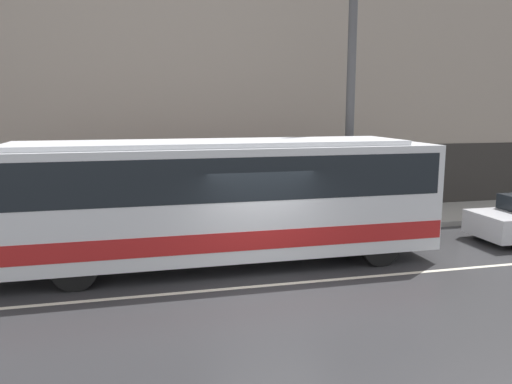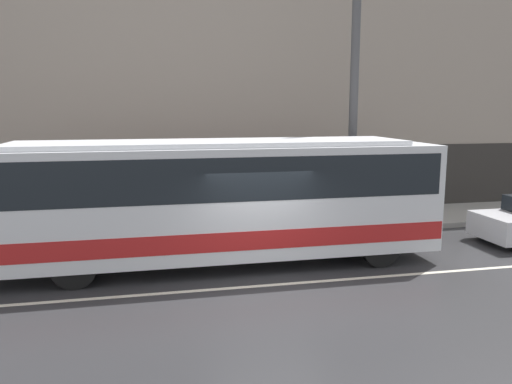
% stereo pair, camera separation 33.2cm
% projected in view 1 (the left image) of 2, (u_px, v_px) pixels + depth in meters
% --- Properties ---
extents(ground_plane, '(60.00, 60.00, 0.00)m').
position_uv_depth(ground_plane, '(268.00, 285.00, 11.22)').
color(ground_plane, '#2D2D30').
extents(sidewalk, '(60.00, 3.11, 0.17)m').
position_uv_depth(sidewalk, '(224.00, 226.00, 16.53)').
color(sidewalk, gray).
rests_on(sidewalk, ground_plane).
extents(building_facade, '(60.00, 0.35, 10.19)m').
position_uv_depth(building_facade, '(214.00, 80.00, 17.35)').
color(building_facade, gray).
rests_on(building_facade, ground_plane).
extents(lane_stripe, '(54.00, 0.14, 0.01)m').
position_uv_depth(lane_stripe, '(268.00, 285.00, 11.22)').
color(lane_stripe, beige).
rests_on(lane_stripe, ground_plane).
extents(transit_bus, '(11.32, 2.60, 3.15)m').
position_uv_depth(transit_bus, '(214.00, 196.00, 12.51)').
color(transit_bus, silver).
rests_on(transit_bus, ground_plane).
extents(utility_pole_near, '(0.27, 0.27, 8.64)m').
position_uv_depth(utility_pole_near, '(351.00, 90.00, 15.62)').
color(utility_pole_near, '#4C4C4F').
rests_on(utility_pole_near, sidewalk).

